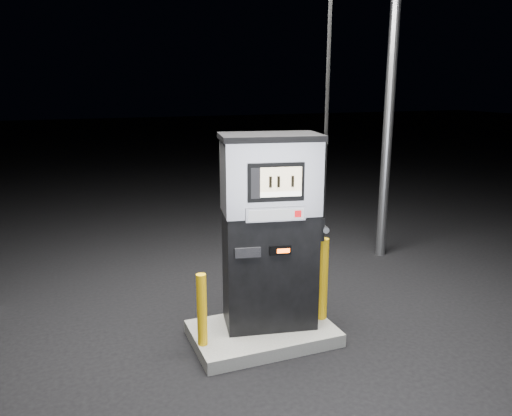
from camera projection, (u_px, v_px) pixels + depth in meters
name	position (u px, v px, depth m)	size (l,w,h in m)	color
ground	(263.00, 339.00, 5.74)	(80.00, 80.00, 0.00)	black
pump_island	(263.00, 333.00, 5.73)	(1.60, 1.00, 0.15)	#61615D
fuel_dispenser	(270.00, 230.00, 5.57)	(1.26, 0.84, 4.55)	black
bollard_left	(202.00, 310.00, 5.25)	(0.11, 0.11, 0.80)	#F2B50D
bollard_right	(322.00, 279.00, 5.83)	(0.13, 0.13, 0.98)	#F2B50D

